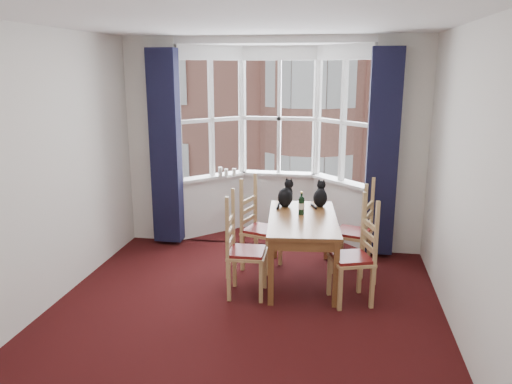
% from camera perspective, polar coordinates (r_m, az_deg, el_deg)
% --- Properties ---
extents(floor, '(4.50, 4.50, 0.00)m').
position_cam_1_polar(floor, '(5.00, -1.90, -14.75)').
color(floor, black).
rests_on(floor, ground).
extents(ceiling, '(4.50, 4.50, 0.00)m').
position_cam_1_polar(ceiling, '(4.39, -2.21, 19.18)').
color(ceiling, white).
rests_on(ceiling, floor).
extents(wall_left, '(0.00, 4.50, 4.50)m').
position_cam_1_polar(wall_left, '(5.26, -23.91, 1.81)').
color(wall_left, silver).
rests_on(wall_left, floor).
extents(wall_right, '(0.00, 4.50, 4.50)m').
position_cam_1_polar(wall_right, '(4.54, 23.51, 0.05)').
color(wall_right, silver).
rests_on(wall_right, floor).
extents(wall_near, '(4.00, 0.00, 4.00)m').
position_cam_1_polar(wall_near, '(2.44, -12.89, -10.82)').
color(wall_near, silver).
rests_on(wall_near, floor).
extents(wall_back_pier_left, '(0.70, 0.12, 2.80)m').
position_cam_1_polar(wall_back_pier_left, '(7.08, -11.57, 5.64)').
color(wall_back_pier_left, silver).
rests_on(wall_back_pier_left, floor).
extents(wall_back_pier_right, '(0.70, 0.12, 2.80)m').
position_cam_1_polar(wall_back_pier_right, '(6.66, 16.11, 4.84)').
color(wall_back_pier_right, silver).
rests_on(wall_back_pier_right, floor).
extents(bay_window, '(2.76, 0.94, 2.80)m').
position_cam_1_polar(bay_window, '(7.17, 2.39, 6.01)').
color(bay_window, white).
rests_on(bay_window, floor).
extents(curtain_left, '(0.38, 0.22, 2.60)m').
position_cam_1_polar(curtain_left, '(6.84, -10.28, 4.98)').
color(curtain_left, '#161632').
rests_on(curtain_left, floor).
extents(curtain_right, '(0.38, 0.22, 2.60)m').
position_cam_1_polar(curtain_right, '(6.47, 14.22, 4.25)').
color(curtain_right, '#161632').
rests_on(curtain_right, floor).
extents(dining_table, '(0.90, 1.49, 0.75)m').
position_cam_1_polar(dining_table, '(5.71, 5.34, -3.80)').
color(dining_table, brown).
rests_on(dining_table, floor).
extents(chair_left_near, '(0.42, 0.44, 0.92)m').
position_cam_1_polar(chair_left_near, '(5.39, -1.98, -6.99)').
color(chair_left_near, tan).
rests_on(chair_left_near, floor).
extents(chair_left_far, '(0.51, 0.52, 0.92)m').
position_cam_1_polar(chair_left_far, '(6.11, -0.11, -4.36)').
color(chair_left_far, tan).
rests_on(chair_left_far, floor).
extents(chair_right_near, '(0.51, 0.53, 0.92)m').
position_cam_1_polar(chair_right_near, '(5.34, 11.76, -7.48)').
color(chair_right_near, tan).
rests_on(chair_right_near, floor).
extents(chair_right_far, '(0.50, 0.51, 0.92)m').
position_cam_1_polar(chair_right_far, '(6.08, 11.78, -4.79)').
color(chair_right_far, tan).
rests_on(chair_right_far, floor).
extents(cat_left, '(0.26, 0.30, 0.35)m').
position_cam_1_polar(cat_left, '(6.09, 3.42, -0.41)').
color(cat_left, black).
rests_on(cat_left, dining_table).
extents(cat_right, '(0.18, 0.25, 0.33)m').
position_cam_1_polar(cat_right, '(6.12, 7.37, -0.48)').
color(cat_right, black).
rests_on(cat_right, dining_table).
extents(wine_bottle, '(0.07, 0.07, 0.27)m').
position_cam_1_polar(wine_bottle, '(5.77, 5.21, -1.43)').
color(wine_bottle, black).
rests_on(wine_bottle, dining_table).
extents(candle_tall, '(0.06, 0.06, 0.13)m').
position_cam_1_polar(candle_tall, '(7.24, -4.10, 2.35)').
color(candle_tall, white).
rests_on(candle_tall, bay_window).
extents(candle_short, '(0.06, 0.06, 0.10)m').
position_cam_1_polar(candle_short, '(7.25, -3.44, 2.25)').
color(candle_short, white).
rests_on(candle_short, bay_window).
extents(candle_extra, '(0.05, 0.05, 0.11)m').
position_cam_1_polar(candle_extra, '(7.25, -2.50, 2.28)').
color(candle_extra, white).
rests_on(candle_extra, bay_window).
extents(street, '(80.00, 80.00, 0.00)m').
position_cam_1_polar(street, '(37.50, 7.98, 1.06)').
color(street, '#333335').
rests_on(street, ground).
extents(tenement_building, '(18.40, 7.80, 15.20)m').
position_cam_1_polar(tenement_building, '(18.33, 6.94, 11.51)').
color(tenement_building, '#AD6A59').
rests_on(tenement_building, street).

